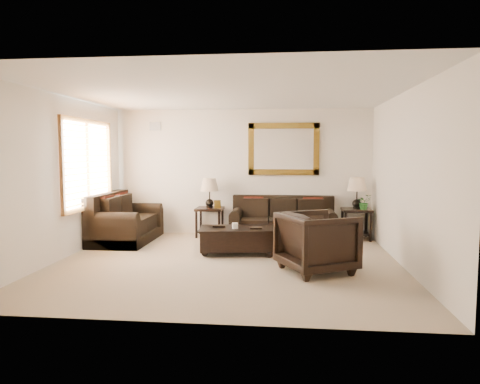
# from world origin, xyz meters

# --- Properties ---
(room) EXTENTS (5.51, 5.01, 2.71)m
(room) POSITION_xyz_m (0.00, 0.00, 1.35)
(room) COLOR gray
(room) RESTS_ON ground
(window) EXTENTS (0.07, 1.96, 1.66)m
(window) POSITION_xyz_m (-2.70, 0.90, 1.55)
(window) COLOR white
(window) RESTS_ON room
(mirror) EXTENTS (1.50, 0.06, 1.10)m
(mirror) POSITION_xyz_m (0.89, 2.47, 1.85)
(mirror) COLOR #503210
(mirror) RESTS_ON room
(air_vent) EXTENTS (0.25, 0.02, 0.18)m
(air_vent) POSITION_xyz_m (-1.90, 2.48, 2.35)
(air_vent) COLOR #999999
(air_vent) RESTS_ON room
(sofa) EXTENTS (2.12, 0.92, 0.87)m
(sofa) POSITION_xyz_m (0.89, 2.08, 0.31)
(sofa) COLOR black
(sofa) RESTS_ON room
(loveseat) EXTENTS (1.02, 1.72, 0.97)m
(loveseat) POSITION_xyz_m (-2.28, 1.49, 0.36)
(loveseat) COLOR black
(loveseat) RESTS_ON room
(end_table_left) EXTENTS (0.56, 0.56, 1.23)m
(end_table_left) POSITION_xyz_m (-0.65, 2.18, 0.80)
(end_table_left) COLOR black
(end_table_left) RESTS_ON room
(end_table_right) EXTENTS (0.58, 0.58, 1.27)m
(end_table_right) POSITION_xyz_m (2.39, 2.17, 0.83)
(end_table_right) COLOR black
(end_table_right) RESTS_ON room
(coffee_table) EXTENTS (1.43, 0.90, 0.57)m
(coffee_table) POSITION_xyz_m (0.12, 0.67, 0.28)
(coffee_table) COLOR black
(coffee_table) RESTS_ON room
(armchair) EXTENTS (1.23, 1.25, 0.98)m
(armchair) POSITION_xyz_m (1.40, -0.39, 0.49)
(armchair) COLOR black
(armchair) RESTS_ON floor
(potted_plant) EXTENTS (0.37, 0.39, 0.24)m
(potted_plant) POSITION_xyz_m (2.52, 2.07, 0.75)
(potted_plant) COLOR #1F531C
(potted_plant) RESTS_ON end_table_right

